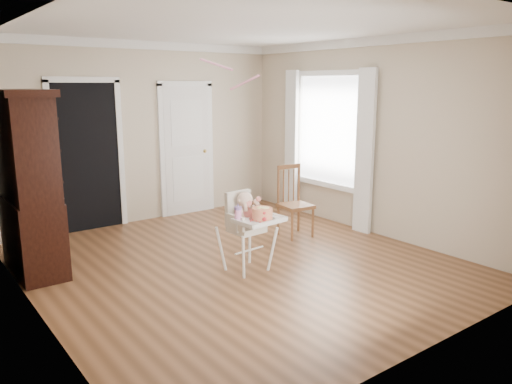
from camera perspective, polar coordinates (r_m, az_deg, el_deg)
floor at (r=5.97m, az=-1.86°, el=-8.15°), size 5.00×5.00×0.00m
ceiling at (r=5.63m, az=-2.06°, el=18.55°), size 5.00×5.00×0.00m
wall_back at (r=7.82m, az=-12.58°, el=6.59°), size 4.50×0.00×4.50m
wall_left at (r=4.75m, az=-24.84°, el=2.27°), size 0.00×5.00×5.00m
wall_right at (r=7.17m, az=13.04°, el=6.08°), size 0.00×5.00×5.00m
crown_molding at (r=5.63m, az=-2.06°, el=17.95°), size 4.50×5.00×0.12m
doorway at (r=7.50m, az=-18.72°, el=4.16°), size 1.06×0.05×2.22m
closet_door at (r=8.14m, az=-7.91°, el=4.67°), size 0.96×0.09×2.13m
window_right at (r=7.66m, az=8.08°, el=6.17°), size 0.13×1.84×2.30m
high_chair at (r=5.58m, az=-1.05°, el=-3.46°), size 0.57×0.69×0.92m
baby at (r=5.56m, az=-1.19°, el=-2.09°), size 0.28×0.21×0.41m
cake at (r=5.40m, az=0.74°, el=-2.50°), size 0.29×0.29×0.14m
sippy_cup at (r=5.37m, az=-2.07°, el=-2.42°), size 0.08×0.08×0.19m
china_cabinet at (r=6.01m, az=-24.57°, el=0.92°), size 0.53×1.20×2.03m
dining_chair at (r=6.94m, az=4.41°, el=-1.31°), size 0.45×0.45×0.98m
streamer at (r=5.81m, az=-4.57°, el=14.33°), size 0.15×0.48×0.15m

